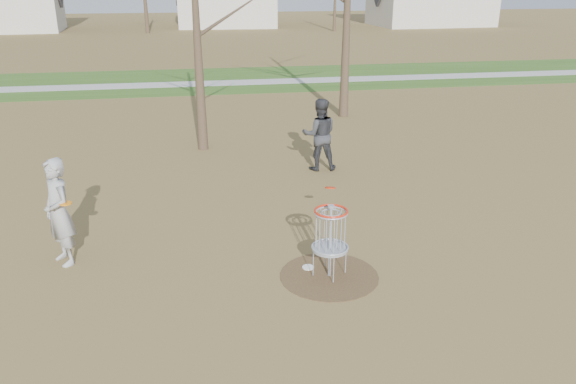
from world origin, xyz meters
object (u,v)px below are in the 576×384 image
(player_standing, at_px, (59,212))
(disc_grounded, at_px, (308,267))
(player_throwing, at_px, (319,135))
(disc_golf_basket, at_px, (330,230))

(player_standing, xyz_separation_m, disc_grounded, (4.50, -1.03, -1.01))
(player_throwing, distance_m, disc_grounded, 5.87)
(player_standing, height_order, disc_golf_basket, player_standing)
(player_throwing, height_order, disc_golf_basket, player_throwing)
(player_standing, bearing_deg, player_throwing, 93.07)
(player_standing, distance_m, player_throwing, 7.51)
(player_standing, xyz_separation_m, player_throwing, (5.97, 4.57, -0.03))
(disc_grounded, relative_size, disc_golf_basket, 0.16)
(player_throwing, relative_size, disc_grounded, 9.12)
(disc_grounded, bearing_deg, player_throwing, 75.26)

